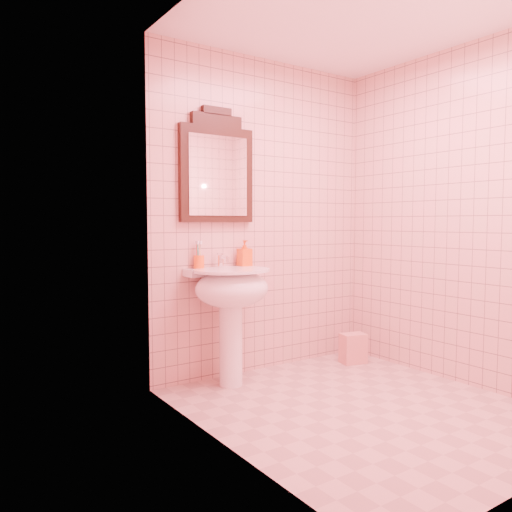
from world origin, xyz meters
TOP-DOWN VIEW (x-y plane):
  - floor at (0.00, 0.00)m, footprint 2.20×2.20m
  - back_wall at (0.00, 1.10)m, footprint 2.00×0.02m
  - pedestal_sink at (-0.46, 0.87)m, footprint 0.58×0.58m
  - faucet at (-0.46, 1.01)m, footprint 0.04×0.16m
  - mirror at (-0.46, 1.07)m, footprint 0.61×0.06m
  - toothbrush_cup at (-0.62, 1.05)m, footprint 0.08×0.08m
  - soap_dispenser at (-0.24, 1.02)m, footprint 0.09×0.10m
  - towel at (0.71, 0.79)m, footprint 0.23×0.18m

SIDE VIEW (x-z plane):
  - floor at x=0.00m, z-range 0.00..0.00m
  - towel at x=0.71m, z-range 0.00..0.25m
  - pedestal_sink at x=-0.46m, z-range 0.23..1.09m
  - toothbrush_cup at x=-0.62m, z-range 0.82..1.00m
  - faucet at x=-0.46m, z-range 0.87..0.97m
  - soap_dispenser at x=-0.24m, z-range 0.86..1.06m
  - back_wall at x=0.00m, z-range 0.00..2.50m
  - mirror at x=-0.46m, z-range 1.17..2.03m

